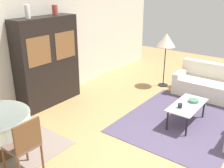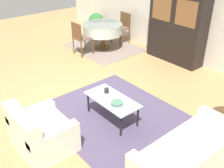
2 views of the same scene
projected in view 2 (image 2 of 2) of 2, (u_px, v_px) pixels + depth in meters
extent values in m
plane|color=tan|center=(66.00, 96.00, 5.65)|extent=(14.00, 14.00, 0.00)
cube|color=beige|center=(178.00, 8.00, 7.03)|extent=(10.00, 0.06, 2.70)
cube|color=#4C425B|center=(117.00, 117.00, 4.98)|extent=(2.75, 2.23, 0.01)
cube|color=gray|center=(104.00, 47.00, 8.18)|extent=(2.15, 1.73, 0.01)
cube|color=silver|center=(190.00, 159.00, 3.75)|extent=(0.84, 1.78, 0.43)
cube|color=silver|center=(216.00, 150.00, 3.33)|extent=(0.20, 1.78, 0.39)
cube|color=silver|center=(224.00, 121.00, 4.07)|extent=(0.84, 0.16, 0.12)
cube|color=silver|center=(44.00, 136.00, 4.19)|extent=(0.92, 0.80, 0.43)
cube|color=silver|center=(22.00, 124.00, 3.83)|extent=(0.92, 0.20, 0.37)
cube|color=silver|center=(31.00, 112.00, 4.31)|extent=(0.16, 0.80, 0.12)
cube|color=silver|center=(54.00, 135.00, 3.81)|extent=(0.16, 0.80, 0.12)
cylinder|color=black|center=(88.00, 102.00, 5.05)|extent=(0.04, 0.04, 0.41)
cylinder|color=black|center=(121.00, 126.00, 4.42)|extent=(0.04, 0.04, 0.41)
cylinder|color=black|center=(105.00, 95.00, 5.28)|extent=(0.04, 0.04, 0.41)
cylinder|color=black|center=(138.00, 117.00, 4.65)|extent=(0.04, 0.04, 0.41)
cube|color=silver|center=(112.00, 99.00, 4.74)|extent=(1.07, 0.52, 0.02)
cube|color=black|center=(178.00, 23.00, 6.85)|extent=(1.58, 0.47, 2.07)
cube|color=brown|center=(162.00, 8.00, 6.80)|extent=(0.60, 0.01, 0.62)
cube|color=brown|center=(186.00, 14.00, 6.29)|extent=(0.60, 0.01, 0.62)
cylinder|color=brown|center=(103.00, 47.00, 8.12)|extent=(0.48, 0.48, 0.03)
cylinder|color=brown|center=(103.00, 41.00, 8.02)|extent=(0.14, 0.14, 0.46)
cylinder|color=beige|center=(103.00, 29.00, 7.83)|extent=(1.17, 1.17, 0.30)
cylinder|color=beige|center=(102.00, 24.00, 7.77)|extent=(1.18, 1.18, 0.03)
cylinder|color=brown|center=(85.00, 43.00, 7.86)|extent=(0.04, 0.04, 0.47)
cylinder|color=brown|center=(93.00, 46.00, 7.59)|extent=(0.04, 0.04, 0.47)
cylinder|color=brown|center=(74.00, 46.00, 7.63)|extent=(0.04, 0.04, 0.47)
cylinder|color=brown|center=(81.00, 50.00, 7.36)|extent=(0.04, 0.04, 0.47)
cube|color=brown|center=(83.00, 38.00, 7.48)|extent=(0.44, 0.44, 0.04)
cube|color=brown|center=(76.00, 31.00, 7.26)|extent=(0.44, 0.04, 0.44)
cylinder|color=brown|center=(120.00, 39.00, 8.17)|extent=(0.04, 0.04, 0.47)
cylinder|color=brown|center=(112.00, 35.00, 8.44)|extent=(0.04, 0.04, 0.47)
cylinder|color=brown|center=(129.00, 36.00, 8.40)|extent=(0.04, 0.04, 0.47)
cylinder|color=brown|center=(121.00, 33.00, 8.67)|extent=(0.04, 0.04, 0.47)
cube|color=brown|center=(121.00, 28.00, 8.30)|extent=(0.44, 0.44, 0.04)
cube|color=brown|center=(125.00, 19.00, 8.30)|extent=(0.44, 0.04, 0.44)
cylinder|color=#232328|center=(107.00, 90.00, 4.91)|extent=(0.09, 0.09, 0.09)
cylinder|color=#4C7A60|center=(117.00, 103.00, 4.57)|extent=(0.21, 0.21, 0.05)
cylinder|color=#4C4C51|center=(97.00, 30.00, 9.45)|extent=(0.33, 0.33, 0.20)
sphere|color=#2D6B33|center=(96.00, 21.00, 9.29)|extent=(0.54, 0.54, 0.54)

